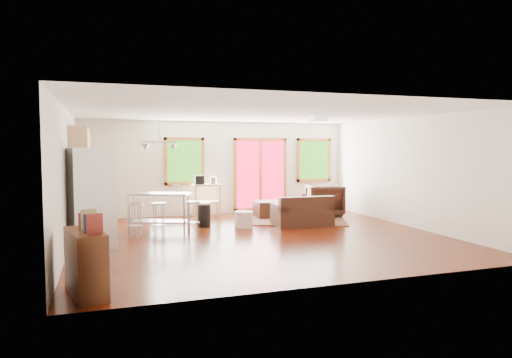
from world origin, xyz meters
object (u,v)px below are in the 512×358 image
object	(u,v)px
loveseat	(303,214)
refrigerator	(91,199)
rug	(297,220)
kitchen_cart	(206,189)
ottoman	(268,209)
island	(159,205)
coffee_table	(308,206)
armchair	(325,199)

from	to	relation	value
loveseat	refrigerator	bearing A→B (deg)	-165.60
rug	kitchen_cart	world-z (taller)	kitchen_cart
refrigerator	ottoman	bearing A→B (deg)	12.79
kitchen_cart	ottoman	bearing A→B (deg)	-19.55
ottoman	island	world-z (taller)	island
coffee_table	kitchen_cart	size ratio (longest dim) A/B	1.02
coffee_table	island	xyz separation A→B (m)	(-3.95, -0.58, 0.25)
loveseat	coffee_table	size ratio (longest dim) A/B	1.21
armchair	refrigerator	bearing A→B (deg)	36.23
coffee_table	kitchen_cart	bearing A→B (deg)	156.60
ottoman	kitchen_cart	bearing A→B (deg)	160.45
refrigerator	island	world-z (taller)	refrigerator
coffee_table	island	size ratio (longest dim) A/B	0.78
ottoman	rug	bearing A→B (deg)	-49.79
armchair	kitchen_cart	size ratio (longest dim) A/B	0.85
rug	refrigerator	size ratio (longest dim) A/B	1.29
rug	loveseat	distance (m)	0.88
loveseat	island	bearing A→B (deg)	175.78
coffee_table	loveseat	bearing A→B (deg)	-122.28
loveseat	island	xyz separation A→B (m)	(-3.36, 0.36, 0.31)
armchair	ottoman	world-z (taller)	armchair
armchair	kitchen_cart	xyz separation A→B (m)	(-3.13, 0.81, 0.29)
loveseat	armchair	distance (m)	1.73
island	kitchen_cart	distance (m)	2.20
refrigerator	island	size ratio (longest dim) A/B	1.27
rug	ottoman	size ratio (longest dim) A/B	3.64
loveseat	kitchen_cart	world-z (taller)	kitchen_cart
coffee_table	island	distance (m)	4.00
refrigerator	armchair	bearing A→B (deg)	3.86
island	kitchen_cart	bearing A→B (deg)	49.38
island	coffee_table	bearing A→B (deg)	8.33
rug	loveseat	size ratio (longest dim) A/B	1.74
coffee_table	ottoman	xyz separation A→B (m)	(-0.94, 0.53, -0.12)
refrigerator	island	bearing A→B (deg)	28.46
ottoman	refrigerator	bearing A→B (deg)	-150.20
rug	refrigerator	xyz separation A→B (m)	(-4.95, -1.86, 0.92)
coffee_table	ottoman	world-z (taller)	ottoman
refrigerator	coffee_table	bearing A→B (deg)	3.44
loveseat	armchair	world-z (taller)	armchair
coffee_table	kitchen_cart	world-z (taller)	kitchen_cart
rug	ottoman	xyz separation A→B (m)	(-0.56, 0.66, 0.21)
island	rug	bearing A→B (deg)	7.19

